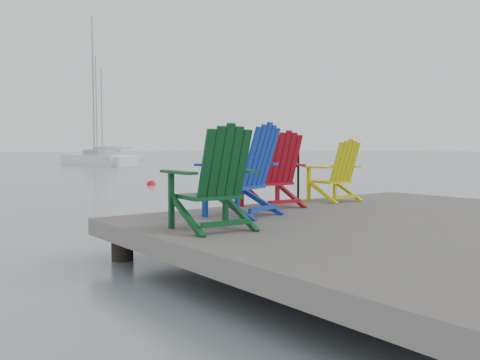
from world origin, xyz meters
TOP-DOWN VIEW (x-y plane):
  - ground at (0.00, 0.00)m, footprint 400.00×400.00m
  - dock at (0.00, 0.00)m, footprint 6.00×5.00m
  - handrail at (0.25, 2.45)m, footprint 0.48×0.04m
  - chair_green at (-2.31, 0.83)m, footprint 0.89×0.83m
  - chair_blue at (-1.37, 1.49)m, footprint 1.06×1.01m
  - chair_red at (-0.48, 1.96)m, footprint 0.87×0.82m
  - chair_yellow at (0.84, 1.97)m, footprint 0.78×0.72m
  - sailboat_near at (10.67, 35.92)m, footprint 2.99×9.02m
  - sailboat_mid at (18.64, 55.39)m, footprint 4.54×9.60m
  - sailboat_far at (18.25, 51.98)m, footprint 7.97×3.39m
  - buoy_a at (3.43, 13.07)m, footprint 0.34×0.34m
  - buoy_c at (12.78, 36.51)m, footprint 0.32×0.32m
  - buoy_d at (10.04, 40.00)m, footprint 0.38×0.38m

SIDE VIEW (x-z plane):
  - ground at x=0.00m, z-range 0.00..0.00m
  - buoy_a at x=3.43m, z-range -0.17..0.17m
  - buoy_c at x=12.78m, z-range -0.16..0.16m
  - buoy_d at x=10.04m, z-range -0.19..0.19m
  - dock at x=0.00m, z-range -0.35..1.05m
  - sailboat_mid at x=18.64m, z-range -6.00..6.71m
  - sailboat_near at x=10.67m, z-range -5.74..6.45m
  - sailboat_far at x=18.25m, z-range -5.02..5.74m
  - chair_yellow at x=0.84m, z-range 0.50..1.46m
  - chair_red at x=-0.48m, z-range 0.50..1.55m
  - chair_green at x=-2.31m, z-range 0.50..1.55m
  - handrail at x=0.25m, z-range 0.59..1.49m
  - chair_blue at x=-1.37m, z-range 0.50..1.62m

